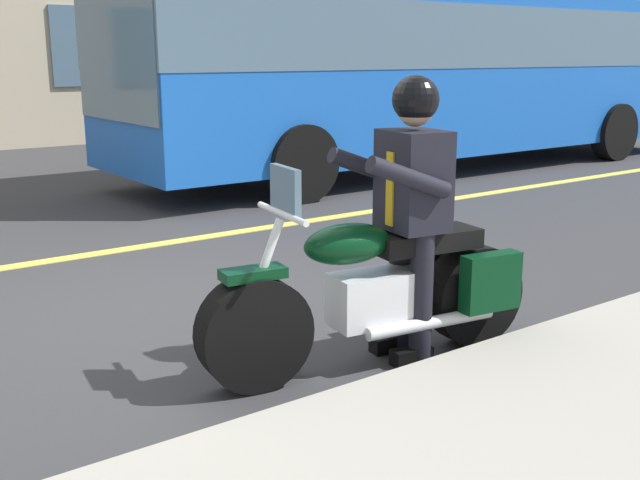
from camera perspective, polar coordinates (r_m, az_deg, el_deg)
name	(u,v)px	position (r m, az deg, el deg)	size (l,w,h in m)	color
ground_plane	(174,313)	(5.80, -10.77, -5.33)	(80.00, 80.00, 0.00)	#333335
lane_center_stripe	(79,256)	(7.59, -17.36, -1.16)	(60.00, 0.16, 0.01)	#E5DB4C
motorcycle_main	(383,292)	(4.71, 4.65, -3.83)	(2.22, 0.80, 1.26)	black
rider_main	(411,194)	(4.67, 6.73, 3.37)	(0.68, 0.62, 1.74)	black
bus_near	(440,52)	(12.97, 8.85, 13.54)	(11.05, 2.70, 3.30)	blue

